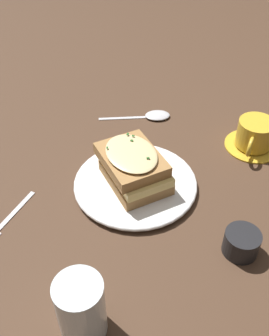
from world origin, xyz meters
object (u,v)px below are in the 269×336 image
object	(u,v)px
spoon	(154,116)
dinner_plate	(134,182)
teacup_with_saucer	(255,136)
condiment_pot	(241,243)
sandwich	(133,166)
water_glass	(81,308)

from	to	relation	value
spoon	dinner_plate	bearing A→B (deg)	-15.22
teacup_with_saucer	condiment_pot	size ratio (longest dim) A/B	2.02
teacup_with_saucer	condiment_pot	world-z (taller)	teacup_with_saucer
dinner_plate	teacup_with_saucer	xyz separation A→B (m)	(0.02, -0.29, 0.02)
sandwich	condiment_pot	bearing A→B (deg)	-153.05
sandwich	spoon	bearing A→B (deg)	-33.34
dinner_plate	spoon	distance (m)	0.24
dinner_plate	water_glass	world-z (taller)	water_glass
dinner_plate	teacup_with_saucer	distance (m)	0.29
dinner_plate	spoon	size ratio (longest dim) A/B	1.40
sandwich	teacup_with_saucer	bearing A→B (deg)	-86.92
sandwich	teacup_with_saucer	distance (m)	0.29
condiment_pot	teacup_with_saucer	bearing A→B (deg)	-38.29
dinner_plate	sandwich	world-z (taller)	sandwich
sandwich	teacup_with_saucer	size ratio (longest dim) A/B	1.17
teacup_with_saucer	spoon	world-z (taller)	teacup_with_saucer
dinner_plate	condiment_pot	world-z (taller)	condiment_pot
dinner_plate	water_glass	xyz separation A→B (m)	(-0.24, 0.17, 0.04)
spoon	condiment_pot	distance (m)	0.41
sandwich	teacup_with_saucer	world-z (taller)	sandwich
sandwich	spoon	world-z (taller)	sandwich
condiment_pot	sandwich	bearing A→B (deg)	26.95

